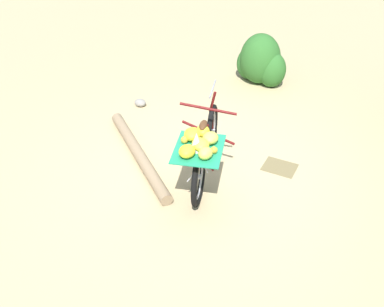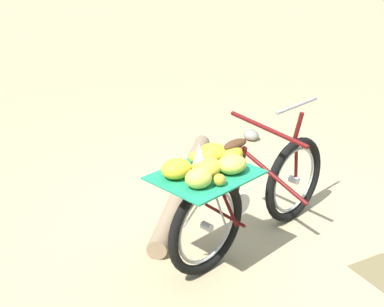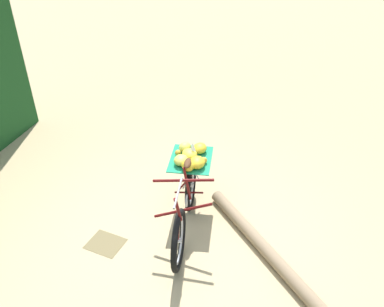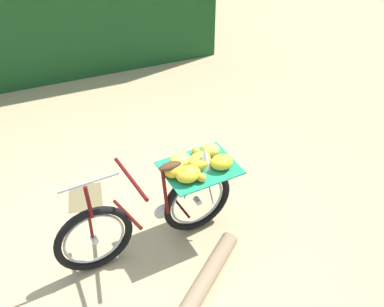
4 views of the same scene
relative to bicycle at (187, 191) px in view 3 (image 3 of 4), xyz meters
name	(u,v)px [view 3 (image 3 of 4)]	position (x,y,z in m)	size (l,w,h in m)	color
ground_plane	(169,235)	(-0.12, -0.31, -0.53)	(60.00, 60.00, 0.00)	tan
bicycle	(187,191)	(0.00, 0.00, 0.00)	(0.91, 1.79, 1.03)	black
fallen_log	(262,245)	(1.03, -0.07, -0.45)	(0.16, 0.16, 2.17)	#937A5B
leaf_litter_patch	(106,243)	(-0.78, -0.77, -0.53)	(0.44, 0.36, 0.01)	olive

